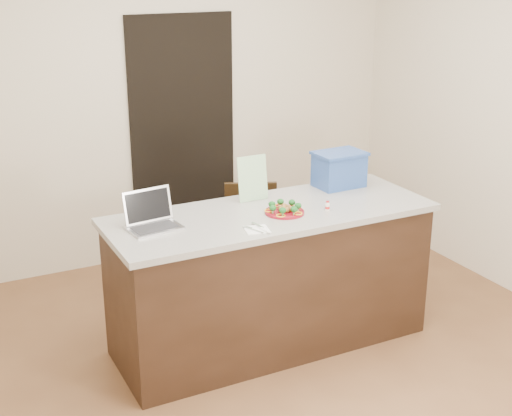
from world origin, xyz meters
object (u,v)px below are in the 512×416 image
laptop (151,217)px  chair (256,235)px  napkin (257,230)px  yogurt_bottle (327,207)px  island (270,278)px  blue_box (339,169)px  plate (284,212)px

laptop → chair: laptop is taller
napkin → yogurt_bottle: 0.56m
island → chair: 0.70m
blue_box → chair: (-0.42, 0.42, -0.55)m
laptop → blue_box: blue_box is taller
chair → island: bearing=-86.8°
plate → chair: bearing=76.3°
plate → yogurt_bottle: yogurt_bottle is taller
island → plate: size_ratio=8.41×
island → blue_box: size_ratio=5.97×
plate → chair: (0.18, 0.73, -0.44)m
plate → laptop: laptop is taller
napkin → laptop: (-0.52, 0.33, 0.05)m
plate → yogurt_bottle: (0.26, -0.08, 0.02)m
blue_box → yogurt_bottle: bearing=-132.8°
laptop → napkin: bearing=-39.4°
chair → laptop: bearing=-126.8°
yogurt_bottle → napkin: bearing=-169.3°
napkin → yogurt_bottle: (0.55, 0.10, 0.02)m
laptop → chair: 1.24m
napkin → yogurt_bottle: bearing=10.7°
plate → laptop: size_ratio=0.76×
yogurt_bottle → chair: yogurt_bottle is taller
napkin → yogurt_bottle: yogurt_bottle is taller
plate → yogurt_bottle: bearing=-15.9°
island → yogurt_bottle: size_ratio=33.68×
napkin → blue_box: bearing=29.2°
chair → napkin: bearing=-94.1°
yogurt_bottle → laptop: laptop is taller
island → plate: 0.48m
laptop → plate: bearing=-17.8°
plate → laptop: bearing=169.1°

